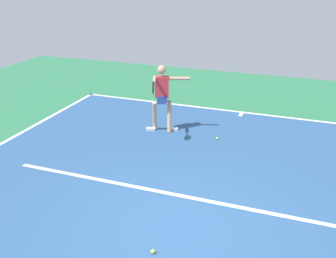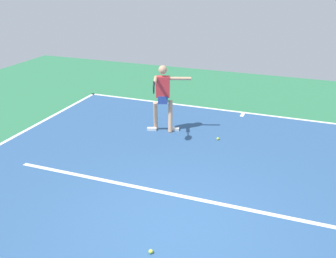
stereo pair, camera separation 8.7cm
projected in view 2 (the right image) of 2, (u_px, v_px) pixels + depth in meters
ground_plane at (176, 230)px, 6.23m from camera, size 20.85×20.85×0.00m
court_surface at (176, 230)px, 6.23m from camera, size 10.16×11.80×0.00m
court_line_baseline_near at (244, 113)px, 11.28m from camera, size 10.16×0.10×0.01m
court_line_service at (194, 199)px, 7.08m from camera, size 7.62×0.10×0.01m
court_line_centre_mark at (242, 115)px, 11.11m from camera, size 0.10×0.30×0.01m
tennis_player at (163, 95)px, 9.64m from camera, size 1.07×1.30×1.72m
tennis_ball_near_service_line at (218, 139)px, 9.48m from camera, size 0.07×0.07×0.07m
tennis_ball_by_baseline at (151, 252)px, 5.72m from camera, size 0.07×0.07×0.07m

